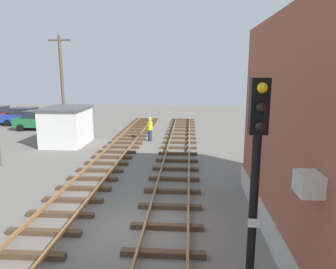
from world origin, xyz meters
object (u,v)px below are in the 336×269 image
parked_car_green (39,120)px  parked_car_blue (24,116)px  control_hut (67,126)px  utility_pole_far (62,84)px  track_worker_foreground (150,129)px  signal_mast (255,174)px

parked_car_green → parked_car_blue: same height
control_hut → parked_car_green: (-4.87, 5.55, -0.49)m
parked_car_green → utility_pole_far: 5.26m
parked_car_green → control_hut: bearing=-48.7°
parked_car_green → track_worker_foreground: (10.81, -4.01, 0.03)m
signal_mast → parked_car_green: (-15.19, 21.35, -2.37)m
control_hut → track_worker_foreground: bearing=14.5°
signal_mast → parked_car_green: bearing=125.4°
parked_car_green → parked_car_blue: 3.52m
signal_mast → parked_car_blue: bearing=126.9°
parked_car_blue → track_worker_foreground: 14.87m
control_hut → signal_mast: bearing=-56.9°
signal_mast → parked_car_green: size_ratio=1.23×
signal_mast → control_hut: bearing=123.1°
parked_car_green → parked_car_blue: (-2.62, 2.35, 0.00)m
utility_pole_far → parked_car_blue: bearing=142.6°
track_worker_foreground → utility_pole_far: bearing=166.6°
parked_car_green → parked_car_blue: size_ratio=1.00×
parked_car_blue → utility_pole_far: 8.26m
signal_mast → track_worker_foreground: 18.04m
control_hut → parked_car_green: bearing=131.3°
parked_car_blue → track_worker_foreground: (13.44, -6.36, 0.03)m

